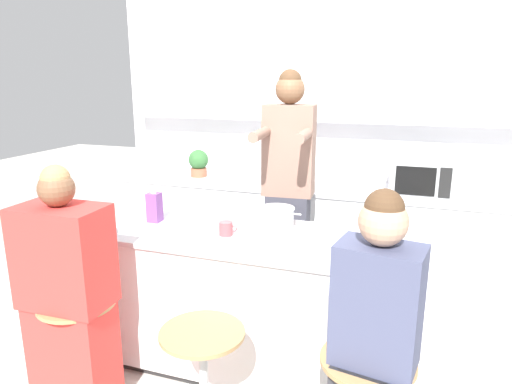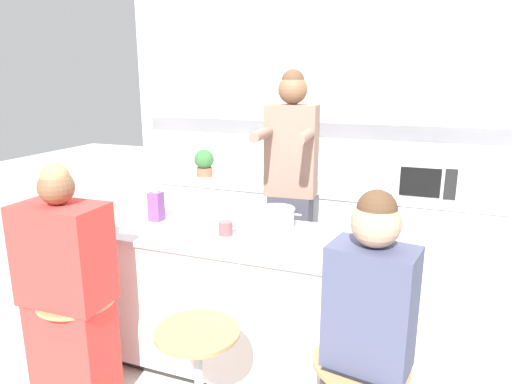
# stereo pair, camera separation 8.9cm
# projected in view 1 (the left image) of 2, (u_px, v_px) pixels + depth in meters

# --- Properties ---
(ground_plane) EXTENTS (16.00, 16.00, 0.00)m
(ground_plane) POSITION_uv_depth(u_px,v_px,m) (252.00, 364.00, 3.01)
(ground_plane) COLOR beige
(wall_back) EXTENTS (3.86, 0.22, 2.70)m
(wall_back) POSITION_uv_depth(u_px,v_px,m) (313.00, 110.00, 4.18)
(wall_back) COLOR white
(wall_back) RESTS_ON ground_plane
(back_counter) EXTENTS (3.58, 0.64, 0.91)m
(back_counter) POSITION_uv_depth(u_px,v_px,m) (302.00, 233.00, 4.16)
(back_counter) COLOR silver
(back_counter) RESTS_ON ground_plane
(kitchen_island) EXTENTS (1.94, 0.74, 0.91)m
(kitchen_island) POSITION_uv_depth(u_px,v_px,m) (252.00, 301.00, 2.89)
(kitchen_island) COLOR black
(kitchen_island) RESTS_ON ground_plane
(bar_stool_leftmost) EXTENTS (0.42, 0.42, 0.66)m
(bar_stool_leftmost) POSITION_uv_depth(u_px,v_px,m) (81.00, 346.00, 2.54)
(bar_stool_leftmost) COLOR tan
(bar_stool_leftmost) RESTS_ON ground_plane
(bar_stool_center) EXTENTS (0.42, 0.42, 0.66)m
(bar_stool_center) POSITION_uv_depth(u_px,v_px,m) (204.00, 380.00, 2.25)
(bar_stool_center) COLOR tan
(bar_stool_center) RESTS_ON ground_plane
(person_cooking) EXTENTS (0.41, 0.61, 1.90)m
(person_cooking) POSITION_uv_depth(u_px,v_px,m) (288.00, 199.00, 3.38)
(person_cooking) COLOR #383842
(person_cooking) RESTS_ON ground_plane
(person_wrapped_blanket) EXTENTS (0.47, 0.30, 1.42)m
(person_wrapped_blanket) POSITION_uv_depth(u_px,v_px,m) (69.00, 302.00, 2.45)
(person_wrapped_blanket) COLOR red
(person_wrapped_blanket) RESTS_ON ground_plane
(person_seated_near) EXTENTS (0.38, 0.31, 1.42)m
(person_seated_near) POSITION_uv_depth(u_px,v_px,m) (373.00, 361.00, 1.95)
(person_seated_near) COLOR #333338
(person_seated_near) RESTS_ON ground_plane
(cooking_pot) EXTENTS (0.31, 0.23, 0.13)m
(cooking_pot) POSITION_uv_depth(u_px,v_px,m) (277.00, 218.00, 2.89)
(cooking_pot) COLOR #B7BABC
(cooking_pot) RESTS_ON kitchen_island
(fruit_bowl) EXTENTS (0.18, 0.18, 0.07)m
(fruit_bowl) POSITION_uv_depth(u_px,v_px,m) (272.00, 247.00, 2.48)
(fruit_bowl) COLOR white
(fruit_bowl) RESTS_ON kitchen_island
(mixing_bowl_steel) EXTENTS (0.18, 0.18, 0.06)m
(mixing_bowl_steel) POSITION_uv_depth(u_px,v_px,m) (191.00, 218.00, 3.02)
(mixing_bowl_steel) COLOR white
(mixing_bowl_steel) RESTS_ON kitchen_island
(coffee_cup_near) EXTENTS (0.12, 0.08, 0.08)m
(coffee_cup_near) POSITION_uv_depth(u_px,v_px,m) (226.00, 228.00, 2.77)
(coffee_cup_near) COLOR #DB4C51
(coffee_cup_near) RESTS_ON kitchen_island
(juice_carton) EXTENTS (0.08, 0.08, 0.21)m
(juice_carton) POSITION_uv_depth(u_px,v_px,m) (154.00, 207.00, 3.01)
(juice_carton) COLOR #7A428E
(juice_carton) RESTS_ON kitchen_island
(microwave) EXTENTS (0.48, 0.39, 0.29)m
(microwave) POSITION_uv_depth(u_px,v_px,m) (421.00, 176.00, 3.68)
(microwave) COLOR #B2B5B7
(microwave) RESTS_ON back_counter
(potted_plant) EXTENTS (0.19, 0.19, 0.26)m
(potted_plant) POSITION_uv_depth(u_px,v_px,m) (199.00, 162.00, 4.34)
(potted_plant) COLOR #93563D
(potted_plant) RESTS_ON back_counter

